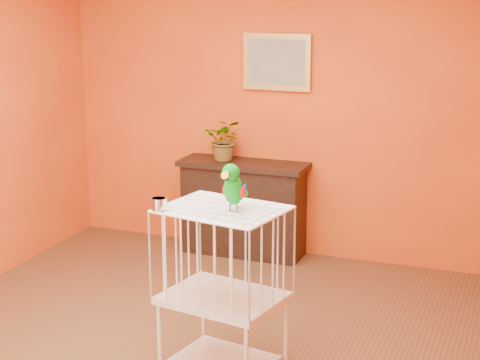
% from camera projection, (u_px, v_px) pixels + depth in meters
% --- Properties ---
extents(ground, '(4.50, 4.50, 0.00)m').
position_uv_depth(ground, '(171.00, 350.00, 5.46)').
color(ground, brown).
rests_on(ground, ground).
extents(room_shell, '(4.50, 4.50, 4.50)m').
position_uv_depth(room_shell, '(166.00, 121.00, 5.08)').
color(room_shell, '#DD5614').
rests_on(room_shell, ground).
extents(console_cabinet, '(1.16, 0.42, 0.86)m').
position_uv_depth(console_cabinet, '(243.00, 208.00, 7.30)').
color(console_cabinet, black).
rests_on(console_cabinet, ground).
extents(potted_plant, '(0.42, 0.45, 0.30)m').
position_uv_depth(potted_plant, '(222.00, 146.00, 7.16)').
color(potted_plant, '#26722D').
rests_on(potted_plant, console_cabinet).
extents(framed_picture, '(0.62, 0.04, 0.50)m').
position_uv_depth(framed_picture, '(277.00, 62.00, 7.04)').
color(framed_picture, gold).
rests_on(framed_picture, room_shell).
extents(birdcage, '(0.80, 0.67, 1.10)m').
position_uv_depth(birdcage, '(223.00, 290.00, 5.01)').
color(birdcage, silver).
rests_on(birdcage, ground).
extents(feed_cup, '(0.10, 0.10, 0.07)m').
position_uv_depth(feed_cup, '(159.00, 204.00, 4.85)').
color(feed_cup, silver).
rests_on(feed_cup, birdcage).
extents(parrot, '(0.15, 0.27, 0.30)m').
position_uv_depth(parrot, '(233.00, 186.00, 4.80)').
color(parrot, '#59544C').
rests_on(parrot, birdcage).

